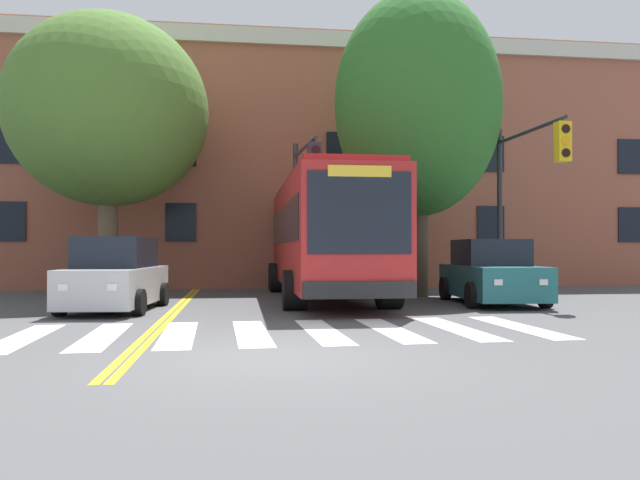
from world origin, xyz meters
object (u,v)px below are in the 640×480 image
(city_bus, at_px, (323,235))
(traffic_light_overhead, at_px, (304,189))
(car_grey_behind_bus, at_px, (268,259))
(traffic_light_near_corner, at_px, (525,177))
(street_tree_curbside_small, at_px, (109,112))
(car_silver_near_lane, at_px, (116,277))
(car_teal_far_lane, at_px, (491,274))
(street_tree_curbside_large, at_px, (417,105))

(city_bus, xyz_separation_m, traffic_light_overhead, (-0.73, -1.45, 1.23))
(car_grey_behind_bus, relative_size, traffic_light_near_corner, 1.01)
(street_tree_curbside_small, bearing_deg, traffic_light_overhead, -23.08)
(car_silver_near_lane, xyz_separation_m, traffic_light_overhead, (4.73, 1.74, 2.33))
(city_bus, relative_size, car_grey_behind_bus, 2.26)
(traffic_light_near_corner, bearing_deg, traffic_light_overhead, 174.41)
(street_tree_curbside_small, bearing_deg, car_teal_far_lane, -18.40)
(car_grey_behind_bus, bearing_deg, car_teal_far_lane, -63.15)
(car_teal_far_lane, relative_size, street_tree_curbside_small, 0.51)
(traffic_light_overhead, relative_size, street_tree_curbside_small, 0.54)
(car_grey_behind_bus, height_order, street_tree_curbside_large, street_tree_curbside_large)
(city_bus, xyz_separation_m, traffic_light_near_corner, (5.49, -2.05, 1.60))
(street_tree_curbside_large, height_order, street_tree_curbside_small, street_tree_curbside_large)
(car_grey_behind_bus, bearing_deg, street_tree_curbside_small, -125.86)
(car_silver_near_lane, distance_m, traffic_light_overhead, 5.55)
(city_bus, height_order, street_tree_curbside_small, street_tree_curbside_small)
(city_bus, relative_size, traffic_light_overhead, 2.55)
(city_bus, height_order, car_teal_far_lane, city_bus)
(car_teal_far_lane, height_order, car_grey_behind_bus, car_grey_behind_bus)
(city_bus, bearing_deg, street_tree_curbside_large, 0.60)
(car_teal_far_lane, distance_m, car_grey_behind_bus, 12.17)
(city_bus, bearing_deg, car_teal_far_lane, -31.08)
(city_bus, relative_size, car_teal_far_lane, 2.70)
(car_teal_far_lane, distance_m, street_tree_curbside_small, 12.35)
(city_bus, height_order, street_tree_curbside_large, street_tree_curbside_large)
(street_tree_curbside_small, bearing_deg, city_bus, -8.83)
(traffic_light_overhead, height_order, street_tree_curbside_large, street_tree_curbside_large)
(car_grey_behind_bus, bearing_deg, traffic_light_overhead, -87.07)
(traffic_light_overhead, bearing_deg, street_tree_curbside_small, 156.92)
(car_grey_behind_bus, distance_m, street_tree_curbside_small, 10.12)
(city_bus, bearing_deg, street_tree_curbside_small, 171.17)
(car_silver_near_lane, relative_size, traffic_light_near_corner, 0.80)
(car_teal_far_lane, xyz_separation_m, traffic_light_overhead, (-5.00, 1.12, 2.35))
(traffic_light_near_corner, relative_size, street_tree_curbside_large, 0.54)
(traffic_light_overhead, height_order, street_tree_curbside_small, street_tree_curbside_small)
(traffic_light_overhead, xyz_separation_m, street_tree_curbside_small, (-5.76, 2.45, 2.55))
(street_tree_curbside_large, relative_size, street_tree_curbside_small, 1.10)
(city_bus, xyz_separation_m, car_teal_far_lane, (4.26, -2.57, -1.13))
(car_grey_behind_bus, height_order, street_tree_curbside_small, street_tree_curbside_small)
(car_teal_far_lane, relative_size, traffic_light_overhead, 0.94)
(car_grey_behind_bus, bearing_deg, street_tree_curbside_large, -62.96)
(street_tree_curbside_large, bearing_deg, traffic_light_near_corner, -39.78)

